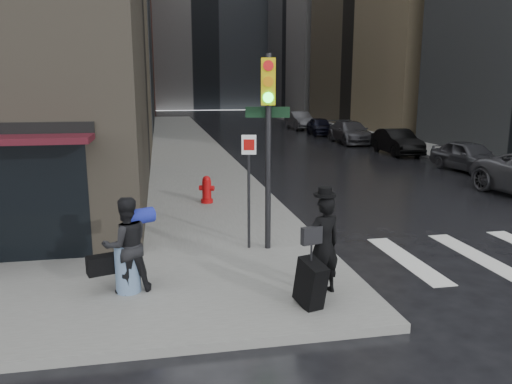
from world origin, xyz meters
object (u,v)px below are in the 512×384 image
at_px(parked_car_4, 320,126).
at_px(parked_car_5, 300,120).
at_px(man_overcoat, 321,251).
at_px(man_jeans, 126,245).
at_px(fire_hydrant, 207,191).
at_px(parked_car_2, 397,142).
at_px(parked_car_1, 469,156).
at_px(traffic_light, 266,126).
at_px(parked_car_3, 351,132).

xyz_separation_m(parked_car_4, parked_car_5, (0.01, 5.73, 0.09)).
xyz_separation_m(man_overcoat, parked_car_5, (9.45, 34.65, -0.18)).
distance_m(man_jeans, parked_car_4, 30.84).
bearing_deg(man_overcoat, man_jeans, -30.26).
relative_size(fire_hydrant, parked_car_4, 0.21).
distance_m(man_jeans, parked_car_2, 21.30).
bearing_deg(parked_car_2, man_jeans, -126.00).
distance_m(parked_car_2, parked_car_5, 17.19).
distance_m(man_jeans, parked_car_1, 17.58).
bearing_deg(fire_hydrant, traffic_light, -79.88).
bearing_deg(parked_car_3, man_jeans, -118.06).
bearing_deg(man_overcoat, parked_car_1, -148.37).
relative_size(man_overcoat, traffic_light, 0.45).
relative_size(parked_car_1, parked_car_3, 0.80).
distance_m(man_overcoat, parked_car_3, 25.13).
height_order(man_jeans, fire_hydrant, man_jeans).
bearing_deg(parked_car_2, traffic_light, -122.55).
xyz_separation_m(parked_car_3, parked_car_4, (-0.21, 5.73, -0.04)).
height_order(man_jeans, parked_car_2, man_jeans).
xyz_separation_m(parked_car_2, parked_car_5, (-0.60, 17.18, 0.07)).
height_order(parked_car_1, parked_car_4, parked_car_4).
distance_m(parked_car_2, parked_car_4, 11.47).
relative_size(man_overcoat, man_jeans, 1.13).
bearing_deg(parked_car_3, parked_car_4, 93.81).
distance_m(parked_car_1, parked_car_2, 5.75).
xyz_separation_m(man_overcoat, fire_hydrant, (-1.22, 7.23, -0.41)).
distance_m(man_overcoat, man_jeans, 3.28).
xyz_separation_m(fire_hydrant, parked_car_4, (10.66, 21.69, 0.15)).
relative_size(parked_car_2, parked_car_4, 1.06).
relative_size(man_jeans, fire_hydrant, 2.01).
height_order(parked_car_1, parked_car_2, parked_car_2).
relative_size(man_overcoat, parked_car_5, 0.41).
relative_size(parked_car_2, parked_car_3, 0.85).
distance_m(man_overcoat, parked_car_2, 20.16).
height_order(parked_car_3, parked_car_4, parked_car_3).
bearing_deg(parked_car_4, man_overcoat, -102.54).
bearing_deg(parked_car_5, traffic_light, -107.87).
height_order(traffic_light, fire_hydrant, traffic_light).
bearing_deg(parked_car_1, man_overcoat, -136.82).
distance_m(fire_hydrant, parked_car_4, 24.17).
bearing_deg(parked_car_5, man_jeans, -111.30).
relative_size(man_jeans, traffic_light, 0.40).
relative_size(parked_car_4, parked_car_5, 0.85).
distance_m(man_jeans, traffic_light, 3.78).
xyz_separation_m(man_jeans, parked_car_4, (12.63, 28.14, -0.32)).
height_order(parked_car_2, parked_car_5, parked_car_5).
bearing_deg(traffic_light, parked_car_4, 82.89).
xyz_separation_m(man_jeans, parked_car_1, (13.74, 10.96, -0.32)).
relative_size(parked_car_1, parked_car_2, 0.94).
distance_m(traffic_light, fire_hydrant, 5.27).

